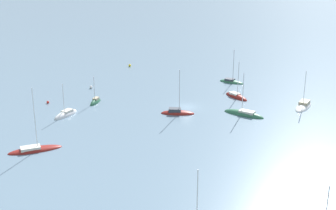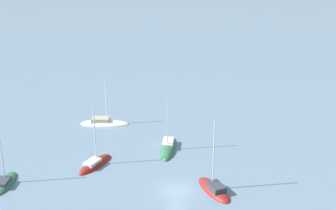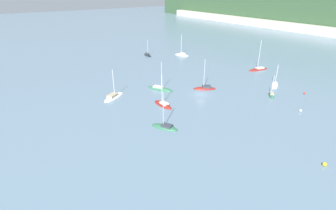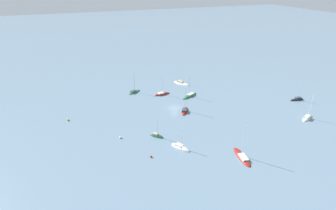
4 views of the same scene
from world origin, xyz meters
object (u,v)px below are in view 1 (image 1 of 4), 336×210
object	(u,v)px
sailboat_7	(303,106)
mooring_buoy_1	(91,87)
sailboat_1	(244,115)
sailboat_6	(35,150)
mooring_buoy_0	(130,65)
sailboat_2	(231,82)
mooring_buoy_2	(48,102)
sailboat_0	(236,97)
sailboat_5	(177,113)
sailboat_9	(95,102)
sailboat_8	(66,115)

from	to	relation	value
sailboat_7	mooring_buoy_1	distance (m)	48.74
sailboat_7	sailboat_1	bearing A→B (deg)	-39.41
sailboat_6	mooring_buoy_0	bearing A→B (deg)	56.86
sailboat_2	sailboat_6	xyz separation A→B (m)	(-16.39, 52.88, -0.00)
sailboat_7	mooring_buoy_2	xyz separation A→B (m)	(28.83, 46.29, 0.18)
sailboat_0	sailboat_7	world-z (taller)	sailboat_0
sailboat_1	sailboat_7	xyz separation A→B (m)	(-2.32, -13.98, 0.04)
sailboat_0	sailboat_7	distance (m)	14.78
mooring_buoy_0	sailboat_2	bearing A→B (deg)	-150.30
sailboat_5	sailboat_0	bearing A→B (deg)	42.53
sailboat_6	sailboat_9	bearing A→B (deg)	53.73
sailboat_1	sailboat_2	world-z (taller)	sailboat_1
mooring_buoy_1	mooring_buoy_2	world-z (taller)	mooring_buoy_1
sailboat_2	sailboat_9	world-z (taller)	sailboat_2
sailboat_0	mooring_buoy_0	distance (m)	37.93
sailboat_1	sailboat_0	bearing A→B (deg)	-56.96
mooring_buoy_1	sailboat_6	bearing A→B (deg)	144.17
sailboat_2	sailboat_9	xyz separation A→B (m)	(1.90, 35.06, -0.01)
sailboat_1	sailboat_6	xyz separation A→B (m)	(3.59, 41.04, 0.02)
sailboat_2	mooring_buoy_0	bearing A→B (deg)	-179.37
sailboat_0	sailboat_6	distance (m)	47.05
sailboat_2	mooring_buoy_0	world-z (taller)	sailboat_2
mooring_buoy_0	sailboat_7	bearing A→B (deg)	-160.48
sailboat_9	sailboat_5	bearing A→B (deg)	84.41
mooring_buoy_0	mooring_buoy_1	bearing A→B (deg)	130.38
sailboat_2	sailboat_8	bearing A→B (deg)	-115.64
sailboat_6	sailboat_9	world-z (taller)	sailboat_6
sailboat_2	sailboat_5	xyz separation A→B (m)	(-12.77, 23.15, 0.03)
sailboat_1	sailboat_6	size ratio (longest dim) A/B	0.83
sailboat_2	sailboat_0	bearing A→B (deg)	-60.74
sailboat_0	sailboat_6	world-z (taller)	sailboat_6
sailboat_0	mooring_buoy_1	distance (m)	34.28
sailboat_1	mooring_buoy_1	bearing A→B (deg)	4.65
sailboat_1	mooring_buoy_1	world-z (taller)	sailboat_1
sailboat_8	mooring_buoy_0	distance (m)	40.43
sailboat_0	sailboat_6	size ratio (longest dim) A/B	0.79
sailboat_2	sailboat_8	world-z (taller)	sailboat_2
sailboat_0	sailboat_8	world-z (taller)	sailboat_0
sailboat_2	mooring_buoy_1	size ratio (longest dim) A/B	13.51
sailboat_9	mooring_buoy_0	bearing A→B (deg)	-173.27
sailboat_0	sailboat_9	distance (m)	31.22
sailboat_9	mooring_buoy_2	world-z (taller)	sailboat_9
sailboat_7	mooring_buoy_0	world-z (taller)	sailboat_7
sailboat_6	sailboat_8	xyz separation A→B (m)	(13.81, -9.78, -0.03)
sailboat_9	sailboat_1	bearing A→B (deg)	92.04
sailboat_0	sailboat_2	world-z (taller)	sailboat_2
mooring_buoy_1	sailboat_5	bearing A→B (deg)	-160.41
sailboat_1	sailboat_5	xyz separation A→B (m)	(7.21, 11.31, 0.06)
sailboat_5	sailboat_8	bearing A→B (deg)	-173.42
sailboat_9	sailboat_0	bearing A→B (deg)	112.68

